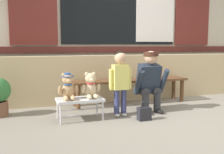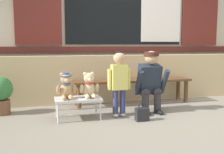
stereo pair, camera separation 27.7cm
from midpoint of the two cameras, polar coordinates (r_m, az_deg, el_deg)
The scene contains 11 objects.
ground_plane at distance 3.83m, azimuth 13.53°, elevation -9.01°, with size 60.00×60.00×0.00m, color gray.
brick_low_wall at distance 5.02m, azimuth 5.88°, elevation -0.12°, with size 7.14×0.25×0.85m, color tan.
shop_facade at distance 5.52m, azimuth 4.12°, elevation 15.06°, with size 7.28×0.26×3.63m.
wooden_bench_long at distance 4.65m, azimuth 6.23°, elevation -1.34°, with size 2.10×0.40×0.44m.
small_display_bench at distance 3.73m, azimuth -5.26°, elevation -5.07°, with size 0.64×0.36×0.30m.
teddy_bear_with_hat at distance 3.67m, azimuth -7.76°, elevation -2.02°, with size 0.28×0.27×0.36m.
teddy_bear_plain at distance 3.72m, azimuth -2.87°, elevation -1.97°, with size 0.28×0.26×0.36m.
child_standing at distance 3.79m, azimuth 3.64°, elevation 0.15°, with size 0.35×0.18×0.96m.
adult_crouching at distance 4.12m, azimuth 10.20°, elevation -0.96°, with size 0.50×0.49×0.95m.
handbag_on_ground at distance 3.70m, azimuth 8.69°, elevation -7.94°, with size 0.18×0.11×0.27m.
potted_plant at distance 4.22m, azimuth -21.28°, elevation -3.32°, with size 0.36×0.36×0.57m.
Camera 2 is at (-1.65, -3.26, 1.04)m, focal length 42.21 mm.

